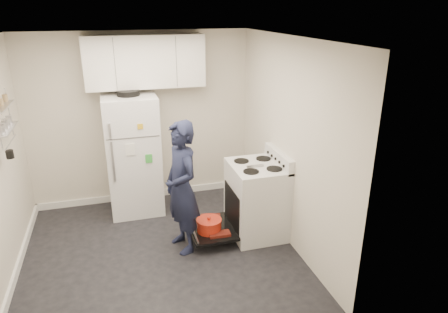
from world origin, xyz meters
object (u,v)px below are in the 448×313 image
object	(u,v)px
electric_range	(255,200)
person	(182,188)
open_oven_door	(210,227)
refrigerator	(133,154)

from	to	relation	value
electric_range	person	bearing A→B (deg)	-174.79
electric_range	open_oven_door	world-z (taller)	electric_range
open_oven_door	refrigerator	bearing A→B (deg)	125.91
electric_range	person	size ratio (longest dim) A/B	0.68
electric_range	open_oven_door	bearing A→B (deg)	-177.06
open_oven_door	refrigerator	world-z (taller)	refrigerator
open_oven_door	refrigerator	distance (m)	1.54
electric_range	refrigerator	distance (m)	1.84
refrigerator	person	distance (m)	1.28
open_oven_door	refrigerator	xyz separation A→B (m)	(-0.82, 1.13, 0.65)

